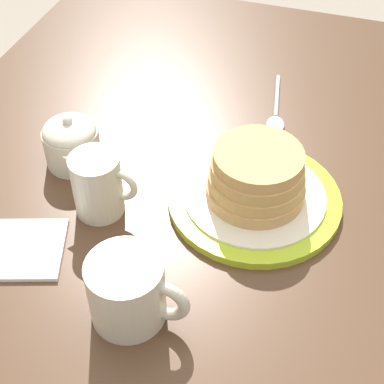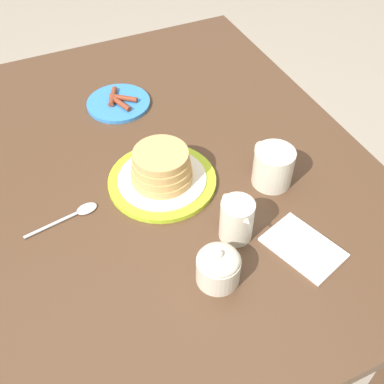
# 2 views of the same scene
# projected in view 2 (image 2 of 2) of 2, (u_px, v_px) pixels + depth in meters

# --- Properties ---
(ground_plane) EXTENTS (8.00, 8.00, 0.00)m
(ground_plane) POSITION_uv_depth(u_px,v_px,m) (153.00, 327.00, 1.64)
(ground_plane) COLOR gray
(dining_table) EXTENTS (1.20, 1.07, 0.74)m
(dining_table) POSITION_uv_depth(u_px,v_px,m) (139.00, 205.00, 1.19)
(dining_table) COLOR #4C3321
(dining_table) RESTS_ON ground_plane
(pancake_plate) EXTENTS (0.24, 0.24, 0.09)m
(pancake_plate) POSITION_uv_depth(u_px,v_px,m) (162.00, 172.00, 1.06)
(pancake_plate) COLOR #AAC628
(pancake_plate) RESTS_ON dining_table
(side_plate_bacon) EXTENTS (0.17, 0.17, 0.02)m
(side_plate_bacon) POSITION_uv_depth(u_px,v_px,m) (119.00, 103.00, 1.28)
(side_plate_bacon) COLOR #337AC6
(side_plate_bacon) RESTS_ON dining_table
(coffee_mug) EXTENTS (0.12, 0.09, 0.09)m
(coffee_mug) POSITION_uv_depth(u_px,v_px,m) (272.00, 166.00, 1.05)
(coffee_mug) COLOR beige
(coffee_mug) RESTS_ON dining_table
(creamer_pitcher) EXTENTS (0.11, 0.07, 0.10)m
(creamer_pitcher) POSITION_uv_depth(u_px,v_px,m) (237.00, 219.00, 0.94)
(creamer_pitcher) COLOR beige
(creamer_pitcher) RESTS_ON dining_table
(sugar_bowl) EXTENTS (0.08, 0.08, 0.08)m
(sugar_bowl) POSITION_uv_depth(u_px,v_px,m) (218.00, 266.00, 0.88)
(sugar_bowl) COLOR beige
(sugar_bowl) RESTS_ON dining_table
(napkin) EXTENTS (0.17, 0.14, 0.01)m
(napkin) POSITION_uv_depth(u_px,v_px,m) (303.00, 247.00, 0.95)
(napkin) COLOR white
(napkin) RESTS_ON dining_table
(spoon) EXTENTS (0.05, 0.16, 0.01)m
(spoon) POSITION_uv_depth(u_px,v_px,m) (75.00, 214.00, 1.01)
(spoon) COLOR silver
(spoon) RESTS_ON dining_table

